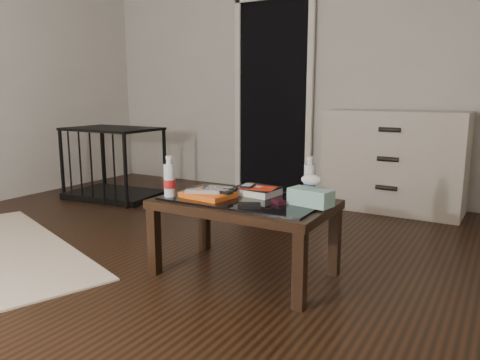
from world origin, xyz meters
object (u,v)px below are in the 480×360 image
object	(u,v)px
pet_crate	(114,175)
water_bottle_left	(169,176)
tissue_box	(311,197)
dresser	(394,161)
water_bottle_right	(310,177)
coffee_table	(244,209)
textbook	(257,191)

from	to	relation	value
pet_crate	water_bottle_left	size ratio (longest dim) A/B	4.03
pet_crate	tissue_box	size ratio (longest dim) A/B	4.17
dresser	pet_crate	world-z (taller)	dresser
water_bottle_left	water_bottle_right	world-z (taller)	same
water_bottle_right	coffee_table	bearing A→B (deg)	-144.96
coffee_table	water_bottle_left	distance (m)	0.47
textbook	coffee_table	bearing A→B (deg)	-91.97
water_bottle_left	water_bottle_right	distance (m)	0.81
pet_crate	dresser	bearing A→B (deg)	13.18
coffee_table	pet_crate	size ratio (longest dim) A/B	1.04
water_bottle_right	tissue_box	size ratio (longest dim) A/B	1.03
water_bottle_left	tissue_box	xyz separation A→B (m)	(0.79, 0.21, -0.07)
coffee_table	pet_crate	distance (m)	2.43
water_bottle_right	tissue_box	world-z (taller)	water_bottle_right
water_bottle_right	tissue_box	xyz separation A→B (m)	(0.08, -0.19, -0.07)
pet_crate	water_bottle_right	bearing A→B (deg)	-26.27
pet_crate	tissue_box	bearing A→B (deg)	-29.32
water_bottle_left	water_bottle_right	bearing A→B (deg)	28.99
dresser	coffee_table	bearing A→B (deg)	-100.18
coffee_table	dresser	xyz separation A→B (m)	(0.41, 2.02, 0.05)
tissue_box	pet_crate	bearing A→B (deg)	166.92
dresser	textbook	world-z (taller)	dresser
pet_crate	water_bottle_left	xyz separation A→B (m)	(1.75, -1.29, 0.35)
pet_crate	tissue_box	world-z (taller)	pet_crate
tissue_box	water_bottle_right	bearing A→B (deg)	124.01
coffee_table	textbook	world-z (taller)	textbook
coffee_table	pet_crate	bearing A→B (deg)	152.59
water_bottle_left	water_bottle_right	size ratio (longest dim) A/B	1.00
water_bottle_left	tissue_box	world-z (taller)	water_bottle_left
coffee_table	water_bottle_right	xyz separation A→B (m)	(0.31, 0.22, 0.18)
water_bottle_left	water_bottle_right	xyz separation A→B (m)	(0.71, 0.39, 0.00)
coffee_table	pet_crate	xyz separation A→B (m)	(-2.15, 1.12, -0.17)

